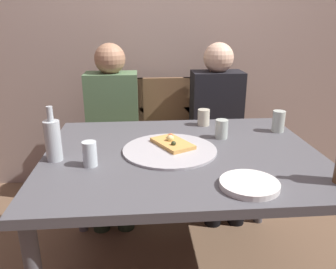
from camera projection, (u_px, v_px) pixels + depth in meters
back_wall at (164, 21)px, 2.58m from camera, size 6.00×0.10×2.60m
dining_table at (182, 166)px, 1.63m from camera, size 1.30×1.04×0.72m
pizza_tray at (170, 150)px, 1.61m from camera, size 0.45×0.45×0.01m
pizza_slice_last at (172, 143)px, 1.65m from camera, size 0.22×0.26×0.05m
wine_bottle at (53, 140)px, 1.48m from camera, size 0.07×0.07×0.25m
tumbler_near at (204, 117)px, 1.98m from camera, size 0.07×0.07×0.10m
tumbler_far at (222, 129)px, 1.77m from camera, size 0.07×0.07×0.10m
wine_glass at (90, 154)px, 1.43m from camera, size 0.06×0.06×0.11m
short_glass at (278, 121)px, 1.87m from camera, size 0.07×0.07×0.12m
plate_stack at (249, 184)px, 1.26m from camera, size 0.23×0.23×0.02m
chair_left at (115, 133)px, 2.51m from camera, size 0.44×0.44×0.90m
chair_middle at (168, 132)px, 2.54m from camera, size 0.44×0.44×0.90m
chair_right at (213, 130)px, 2.56m from camera, size 0.44×0.44×0.90m
guest_in_sweater at (112, 123)px, 2.32m from camera, size 0.36×0.56×1.17m
guest_in_beanie at (218, 120)px, 2.38m from camera, size 0.36×0.56×1.17m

